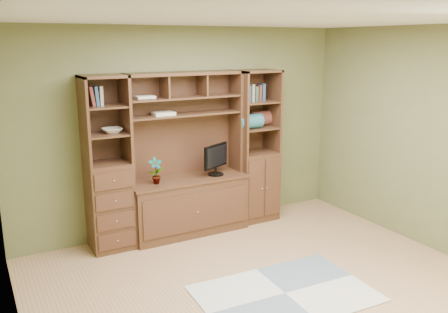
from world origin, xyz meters
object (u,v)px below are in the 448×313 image
right_tower (256,146)px  monitor (216,154)px  center_hutch (188,155)px  left_tower (108,164)px

right_tower → monitor: right_tower is taller
center_hutch → left_tower: bearing=177.7°
center_hutch → monitor: size_ratio=3.69×
left_tower → right_tower: size_ratio=1.00×
center_hutch → right_tower: bearing=2.2°
center_hutch → right_tower: (1.02, 0.04, 0.00)m
center_hutch → monitor: bearing=-5.4°
left_tower → right_tower: (2.02, 0.00, 0.00)m
center_hutch → right_tower: size_ratio=1.00×
center_hutch → left_tower: same height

